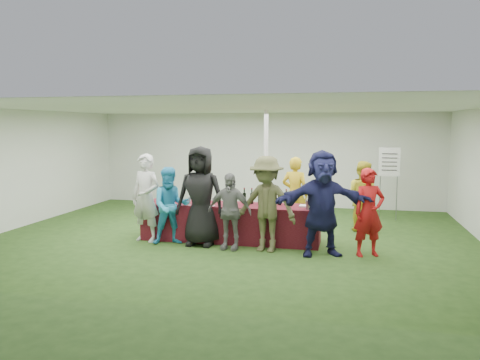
% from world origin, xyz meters
% --- Properties ---
extents(ground, '(60.00, 60.00, 0.00)m').
position_xyz_m(ground, '(0.00, 0.00, 0.00)').
color(ground, '#284719').
rests_on(ground, ground).
extents(tent, '(10.00, 10.00, 10.00)m').
position_xyz_m(tent, '(0.50, 1.20, 1.35)').
color(tent, white).
rests_on(tent, ground).
extents(serving_table, '(3.60, 0.80, 0.75)m').
position_xyz_m(serving_table, '(0.04, -0.37, 0.38)').
color(serving_table, maroon).
rests_on(serving_table, ground).
extents(wine_bottles, '(0.93, 0.11, 0.32)m').
position_xyz_m(wine_bottles, '(0.73, -0.23, 0.87)').
color(wine_bottles, black).
rests_on(wine_bottles, serving_table).
extents(wine_glasses, '(1.14, 0.11, 0.16)m').
position_xyz_m(wine_glasses, '(-0.84, -0.65, 0.86)').
color(wine_glasses, silver).
rests_on(wine_glasses, serving_table).
extents(water_bottle, '(0.07, 0.07, 0.23)m').
position_xyz_m(water_bottle, '(0.11, -0.29, 0.85)').
color(water_bottle, silver).
rests_on(water_bottle, serving_table).
extents(bar_towel, '(0.25, 0.18, 0.03)m').
position_xyz_m(bar_towel, '(1.56, -0.32, 0.77)').
color(bar_towel, white).
rests_on(bar_towel, serving_table).
extents(dump_bucket, '(0.21, 0.21, 0.18)m').
position_xyz_m(dump_bucket, '(1.69, -0.59, 0.84)').
color(dump_bucket, slate).
rests_on(dump_bucket, serving_table).
extents(wine_list_sign, '(0.50, 0.03, 1.80)m').
position_xyz_m(wine_list_sign, '(3.34, 2.51, 1.32)').
color(wine_list_sign, slate).
rests_on(wine_list_sign, ground).
extents(staff_pourer, '(0.67, 0.51, 1.65)m').
position_xyz_m(staff_pourer, '(1.22, 0.83, 0.83)').
color(staff_pourer, gold).
rests_on(staff_pourer, ground).
extents(staff_back, '(0.94, 0.86, 1.56)m').
position_xyz_m(staff_back, '(2.66, 1.15, 0.78)').
color(staff_back, gold).
rests_on(staff_back, ground).
extents(customer_0, '(0.73, 0.57, 1.77)m').
position_xyz_m(customer_0, '(-1.61, -0.78, 0.89)').
color(customer_0, beige).
rests_on(customer_0, ground).
extents(customer_1, '(0.92, 0.84, 1.53)m').
position_xyz_m(customer_1, '(-1.03, -0.89, 0.76)').
color(customer_1, '#2A97CA').
rests_on(customer_1, ground).
extents(customer_2, '(0.97, 0.64, 1.94)m').
position_xyz_m(customer_2, '(-0.44, -0.82, 0.97)').
color(customer_2, black).
rests_on(customer_2, ground).
extents(customer_3, '(0.88, 0.42, 1.46)m').
position_xyz_m(customer_3, '(0.19, -1.02, 0.73)').
color(customer_3, slate).
rests_on(customer_3, ground).
extents(customer_4, '(1.26, 0.87, 1.78)m').
position_xyz_m(customer_4, '(0.89, -1.00, 0.89)').
color(customer_4, '#474828').
rests_on(customer_4, ground).
extents(customer_5, '(1.85, 1.09, 1.90)m').
position_xyz_m(customer_5, '(1.91, -1.05, 0.95)').
color(customer_5, '#171841').
rests_on(customer_5, ground).
extents(customer_6, '(0.68, 0.58, 1.58)m').
position_xyz_m(customer_6, '(2.73, -0.90, 0.79)').
color(customer_6, '#A41112').
rests_on(customer_6, ground).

